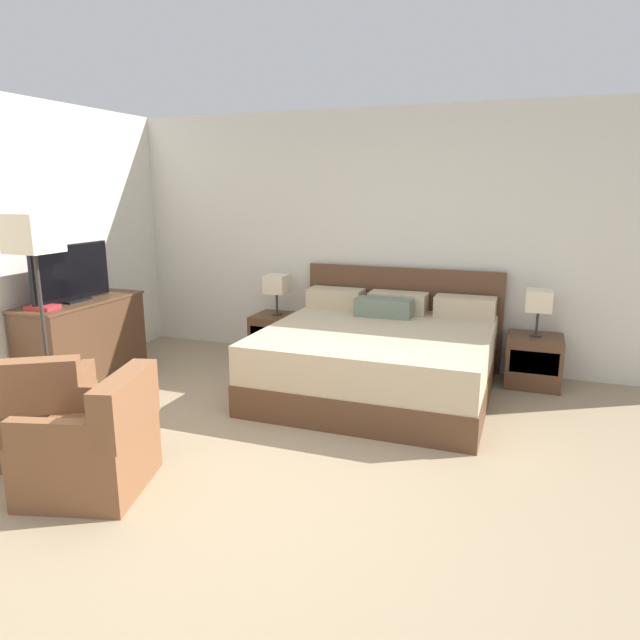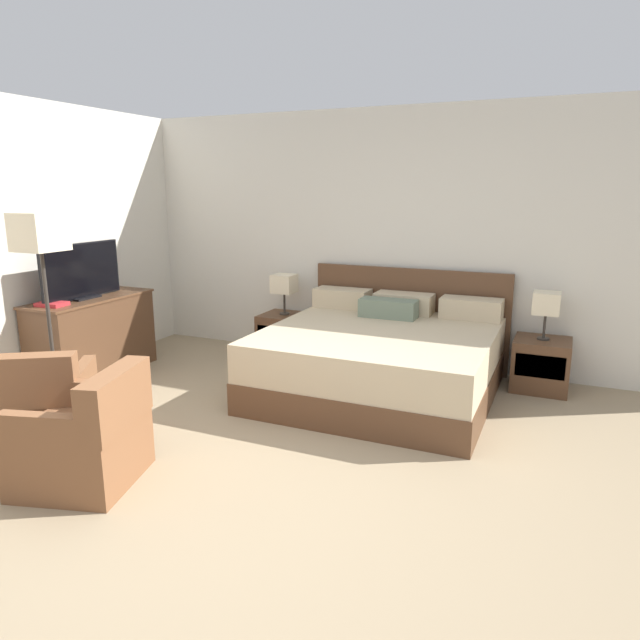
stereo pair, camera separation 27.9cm
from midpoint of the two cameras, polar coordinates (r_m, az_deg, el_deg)
ground_plane at (r=3.64m, az=-7.33°, el=-17.73°), size 9.62×9.62×0.00m
wall_back at (r=6.15m, az=8.12°, el=8.04°), size 6.90×0.06×2.67m
wall_left at (r=6.05m, az=-25.19°, el=6.86°), size 0.06×5.01×2.67m
bed at (r=5.30m, az=7.63°, el=-3.79°), size 2.07×2.00×1.05m
nightstand_left at (r=6.41m, az=-2.30°, el=-1.55°), size 0.50×0.48×0.48m
nightstand_right at (r=5.80m, az=22.52°, el=-4.14°), size 0.50×0.48×0.48m
table_lamp_left at (r=6.29m, az=-2.34°, el=3.58°), size 0.24×0.24×0.45m
table_lamp_right at (r=5.67m, az=23.03°, el=1.48°), size 0.24×0.24×0.45m
dresser at (r=6.15m, az=-20.58°, el=-1.41°), size 0.53×1.30×0.80m
tv at (r=5.98m, az=-21.52°, el=4.48°), size 0.18×0.95×0.54m
book_red_cover at (r=5.74m, az=-23.99°, el=1.46°), size 0.27×0.21×0.04m
armchair_by_window at (r=4.62m, az=-24.69°, el=-8.12°), size 0.94×0.95×0.76m
armchair_companion at (r=3.96m, az=-20.47°, el=-11.26°), size 0.85×0.84×0.76m
floor_lamp at (r=5.11m, az=-24.77°, el=6.84°), size 0.34×0.34×1.67m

